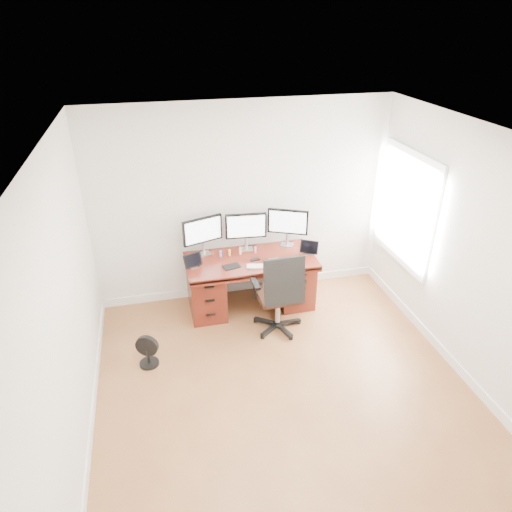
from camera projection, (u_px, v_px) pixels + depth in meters
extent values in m
plane|color=brown|center=(289.00, 401.00, 4.81)|extent=(4.50, 4.50, 0.00)
cube|color=white|center=(243.00, 204.00, 6.09)|extent=(4.00, 0.10, 2.70)
cube|color=white|center=(484.00, 268.00, 4.57)|extent=(0.10, 4.50, 2.70)
cube|color=white|center=(406.00, 208.00, 5.83)|extent=(0.04, 1.30, 1.50)
cube|color=white|center=(404.00, 208.00, 5.82)|extent=(0.01, 1.15, 1.35)
cube|color=#531910|center=(251.00, 260.00, 6.00)|extent=(1.70, 0.80, 0.05)
cube|color=#531910|center=(206.00, 289.00, 6.08)|extent=(0.45, 0.70, 0.70)
cube|color=#531910|center=(293.00, 278.00, 6.33)|extent=(0.45, 0.70, 0.70)
cube|color=#3E120B|center=(246.00, 264.00, 6.37)|extent=(0.74, 0.03, 0.40)
cylinder|color=black|center=(277.00, 324.00, 5.91)|extent=(0.61, 0.61, 0.09)
cylinder|color=silver|center=(278.00, 308.00, 5.78)|extent=(0.06, 0.06, 0.43)
cube|color=black|center=(278.00, 294.00, 5.68)|extent=(0.53, 0.50, 0.08)
cube|color=black|center=(284.00, 281.00, 5.33)|extent=(0.50, 0.06, 0.59)
cube|color=black|center=(255.00, 284.00, 5.52)|extent=(0.07, 0.26, 0.03)
cube|color=black|center=(301.00, 277.00, 5.65)|extent=(0.07, 0.26, 0.03)
cylinder|color=black|center=(149.00, 363.00, 5.30)|extent=(0.23, 0.23, 0.03)
cylinder|color=black|center=(148.00, 356.00, 5.25)|extent=(0.04, 0.04, 0.19)
cylinder|color=black|center=(147.00, 347.00, 5.19)|extent=(0.27, 0.15, 0.26)
cube|color=silver|center=(204.00, 254.00, 6.10)|extent=(0.21, 0.19, 0.01)
cylinder|color=silver|center=(204.00, 248.00, 6.06)|extent=(0.04, 0.04, 0.18)
cube|color=black|center=(203.00, 230.00, 5.93)|extent=(0.53, 0.21, 0.35)
cube|color=white|center=(203.00, 231.00, 5.92)|extent=(0.48, 0.16, 0.30)
cube|color=silver|center=(246.00, 249.00, 6.22)|extent=(0.19, 0.16, 0.01)
cylinder|color=silver|center=(246.00, 244.00, 6.18)|extent=(0.04, 0.04, 0.18)
cube|color=black|center=(246.00, 226.00, 6.05)|extent=(0.55, 0.08, 0.35)
cube|color=white|center=(246.00, 226.00, 6.03)|extent=(0.50, 0.05, 0.30)
cube|color=silver|center=(287.00, 245.00, 6.34)|extent=(0.22, 0.20, 0.01)
cylinder|color=silver|center=(287.00, 239.00, 6.30)|extent=(0.04, 0.04, 0.18)
cube|color=black|center=(288.00, 222.00, 6.17)|extent=(0.51, 0.26, 0.35)
cube|color=white|center=(288.00, 222.00, 6.15)|extent=(0.46, 0.21, 0.30)
cube|color=silver|center=(193.00, 267.00, 5.79)|extent=(0.12, 0.11, 0.01)
cube|color=black|center=(193.00, 260.00, 5.74)|extent=(0.25, 0.15, 0.17)
cube|color=silver|center=(309.00, 253.00, 6.11)|extent=(0.13, 0.12, 0.01)
cube|color=black|center=(309.00, 247.00, 6.06)|extent=(0.24, 0.18, 0.17)
cube|color=white|center=(257.00, 266.00, 5.80)|extent=(0.27, 0.16, 0.01)
cube|color=silver|center=(275.00, 261.00, 5.93)|extent=(0.14, 0.14, 0.01)
cube|color=black|center=(231.00, 266.00, 5.80)|extent=(0.24, 0.18, 0.01)
cube|color=black|center=(255.00, 260.00, 5.96)|extent=(0.13, 0.09, 0.01)
cylinder|color=#4A6DDB|center=(221.00, 255.00, 6.03)|extent=(0.03, 0.03, 0.06)
sphere|color=#4A6DDB|center=(220.00, 252.00, 6.01)|extent=(0.04, 0.04, 0.04)
cylinder|color=#F59D3B|center=(229.00, 254.00, 6.05)|extent=(0.03, 0.03, 0.06)
sphere|color=#F59D3B|center=(229.00, 251.00, 6.03)|extent=(0.04, 0.04, 0.04)
cylinder|color=#E1B873|center=(240.00, 252.00, 6.08)|extent=(0.03, 0.03, 0.06)
sphere|color=#E1B873|center=(240.00, 249.00, 6.06)|extent=(0.04, 0.04, 0.04)
cylinder|color=#DB6390|center=(255.00, 251.00, 6.12)|extent=(0.03, 0.03, 0.06)
sphere|color=#DB6390|center=(255.00, 248.00, 6.10)|extent=(0.04, 0.04, 0.04)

